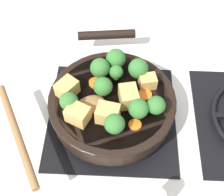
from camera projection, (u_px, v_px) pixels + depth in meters
ground_plane at (112, 116)px, 0.77m from camera, size 2.40×2.40×0.00m
front_burner_grate at (112, 114)px, 0.76m from camera, size 0.31×0.31×0.03m
skillet_pan at (112, 103)px, 0.73m from camera, size 0.39×0.29×0.05m
wooden_spoon at (48, 121)px, 0.66m from camera, size 0.24×0.26×0.02m
tofu_cube_center_large at (129, 96)px, 0.69m from camera, size 0.06×0.05×0.04m
tofu_cube_near_handle at (78, 114)px, 0.66m from camera, size 0.05×0.06×0.04m
tofu_cube_east_chunk at (108, 114)px, 0.66m from camera, size 0.05×0.05×0.04m
tofu_cube_west_chunk at (67, 88)px, 0.70m from camera, size 0.06×0.06×0.04m
tofu_cube_back_piece at (148, 82)px, 0.72m from camera, size 0.04×0.04×0.03m
broccoli_floret_near_spoon at (69, 101)px, 0.67m from camera, size 0.04×0.04×0.05m
broccoli_floret_center_top at (100, 68)px, 0.72m from camera, size 0.05×0.05×0.05m
broccoli_floret_east_rim at (139, 109)px, 0.66m from camera, size 0.04×0.04×0.05m
broccoli_floret_west_rim at (115, 124)px, 0.63m from camera, size 0.04×0.04×0.05m
broccoli_floret_north_edge at (138, 69)px, 0.72m from camera, size 0.05×0.05×0.05m
broccoli_floret_south_cluster at (156, 105)px, 0.66m from camera, size 0.04×0.04×0.05m
broccoli_floret_mid_floret at (116, 72)px, 0.72m from camera, size 0.03×0.03×0.04m
broccoli_floret_small_inner at (103, 87)px, 0.69m from camera, size 0.04×0.04×0.05m
broccoli_floret_tall_stem at (116, 59)px, 0.74m from camera, size 0.05×0.05×0.05m
carrot_slice_orange_thin at (135, 125)px, 0.66m from camera, size 0.03×0.03×0.01m
carrot_slice_near_center at (145, 95)px, 0.71m from camera, size 0.03×0.03×0.01m
carrot_slice_edge_slice at (96, 83)px, 0.73m from camera, size 0.03×0.03×0.01m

